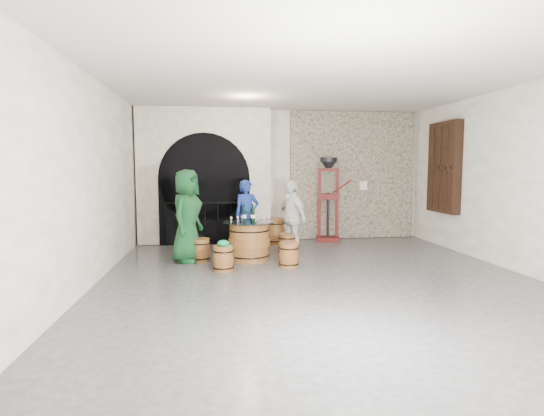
{
  "coord_description": "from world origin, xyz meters",
  "views": [
    {
      "loc": [
        -1.59,
        -6.47,
        1.79
      ],
      "look_at": [
        -0.6,
        1.28,
        1.05
      ],
      "focal_mm": 28.0,
      "sensor_mm": 36.0,
      "label": 1
    }
  ],
  "objects": [
    {
      "name": "ground",
      "position": [
        0.0,
        0.0,
        0.0
      ],
      "size": [
        8.0,
        8.0,
        0.0
      ],
      "primitive_type": "plane",
      "color": "#323235",
      "rests_on": "ground"
    },
    {
      "name": "wall_back",
      "position": [
        0.0,
        4.0,
        1.6
      ],
      "size": [
        8.0,
        0.0,
        8.0
      ],
      "primitive_type": "plane",
      "rotation": [
        1.57,
        0.0,
        0.0
      ],
      "color": "white",
      "rests_on": "ground"
    },
    {
      "name": "wall_front",
      "position": [
        0.0,
        -4.0,
        1.6
      ],
      "size": [
        8.0,
        0.0,
        8.0
      ],
      "primitive_type": "plane",
      "rotation": [
        -1.57,
        0.0,
        0.0
      ],
      "color": "white",
      "rests_on": "ground"
    },
    {
      "name": "wall_left",
      "position": [
        -3.5,
        0.0,
        1.6
      ],
      "size": [
        0.0,
        8.0,
        8.0
      ],
      "primitive_type": "plane",
      "rotation": [
        1.57,
        0.0,
        1.57
      ],
      "color": "white",
      "rests_on": "ground"
    },
    {
      "name": "wall_right",
      "position": [
        3.5,
        0.0,
        1.6
      ],
      "size": [
        0.0,
        8.0,
        8.0
      ],
      "primitive_type": "plane",
      "rotation": [
        1.57,
        0.0,
        -1.57
      ],
      "color": "white",
      "rests_on": "ground"
    },
    {
      "name": "ceiling",
      "position": [
        0.0,
        0.0,
        3.2
      ],
      "size": [
        8.0,
        8.0,
        0.0
      ],
      "primitive_type": "plane",
      "rotation": [
        3.14,
        0.0,
        0.0
      ],
      "color": "beige",
      "rests_on": "wall_back"
    },
    {
      "name": "stone_facing_panel",
      "position": [
        1.8,
        3.94,
        1.6
      ],
      "size": [
        3.2,
        0.12,
        3.18
      ],
      "primitive_type": "cube",
      "color": "gray",
      "rests_on": "ground"
    },
    {
      "name": "arched_opening",
      "position": [
        -1.9,
        3.74,
        1.58
      ],
      "size": [
        3.1,
        0.6,
        3.19
      ],
      "color": "white",
      "rests_on": "ground"
    },
    {
      "name": "shuttered_window",
      "position": [
        3.38,
        2.4,
        1.8
      ],
      "size": [
        0.23,
        1.1,
        2.0
      ],
      "color": "black",
      "rests_on": "wall_right"
    },
    {
      "name": "barrel_table",
      "position": [
        -1.01,
        1.63,
        0.38
      ],
      "size": [
        0.98,
        0.98,
        0.76
      ],
      "color": "brown",
      "rests_on": "ground"
    },
    {
      "name": "barrel_stool_left",
      "position": [
        -1.94,
        1.67,
        0.22
      ],
      "size": [
        0.38,
        0.38,
        0.44
      ],
      "color": "brown",
      "rests_on": "ground"
    },
    {
      "name": "barrel_stool_far",
      "position": [
        -0.98,
        2.56,
        0.22
      ],
      "size": [
        0.38,
        0.38,
        0.44
      ],
      "color": "brown",
      "rests_on": "ground"
    },
    {
      "name": "barrel_stool_right",
      "position": [
        -0.18,
        2.07,
        0.22
      ],
      "size": [
        0.38,
        0.38,
        0.44
      ],
      "color": "brown",
      "rests_on": "ground"
    },
    {
      "name": "barrel_stool_near_right",
      "position": [
        -0.33,
        0.98,
        0.22
      ],
      "size": [
        0.38,
        0.38,
        0.44
      ],
      "color": "brown",
      "rests_on": "ground"
    },
    {
      "name": "barrel_stool_near_left",
      "position": [
        -1.51,
        0.84,
        0.22
      ],
      "size": [
        0.38,
        0.38,
        0.44
      ],
      "color": "brown",
      "rests_on": "ground"
    },
    {
      "name": "green_cap",
      "position": [
        -1.51,
        0.84,
        0.48
      ],
      "size": [
        0.25,
        0.2,
        0.11
      ],
      "color": "#0C8952",
      "rests_on": "barrel_stool_near_left"
    },
    {
      "name": "person_green",
      "position": [
        -2.19,
        1.68,
        0.88
      ],
      "size": [
        0.84,
        1.01,
        1.77
      ],
      "primitive_type": "imported",
      "rotation": [
        0.0,
        0.0,
        1.2
      ],
      "color": "#113E1D",
      "rests_on": "ground"
    },
    {
      "name": "person_blue",
      "position": [
        -0.98,
        2.68,
        0.77
      ],
      "size": [
        0.65,
        0.53,
        1.53
      ],
      "primitive_type": "imported",
      "rotation": [
        0.0,
        0.0,
        0.33
      ],
      "color": "navy",
      "rests_on": "ground"
    },
    {
      "name": "person_white",
      "position": [
        -0.09,
        2.12,
        0.77
      ],
      "size": [
        0.72,
        0.97,
        1.53
      ],
      "primitive_type": "imported",
      "rotation": [
        0.0,
        0.0,
        -1.13
      ],
      "color": "white",
      "rests_on": "ground"
    },
    {
      "name": "wine_bottle_left",
      "position": [
        -1.09,
        1.64,
        0.89
      ],
      "size": [
        0.08,
        0.08,
        0.32
      ],
      "color": "black",
      "rests_on": "barrel_table"
    },
    {
      "name": "wine_bottle_center",
      "position": [
        -0.93,
        1.61,
        0.89
      ],
      "size": [
        0.08,
        0.08,
        0.32
      ],
      "color": "black",
      "rests_on": "barrel_table"
    },
    {
      "name": "wine_bottle_right",
      "position": [
        -0.93,
        1.79,
        0.89
      ],
      "size": [
        0.08,
        0.08,
        0.32
      ],
      "color": "black",
      "rests_on": "barrel_table"
    },
    {
      "name": "tasting_glass_a",
      "position": [
        -1.35,
        1.62,
        0.81
      ],
      "size": [
        0.05,
        0.05,
        0.1
      ],
      "primitive_type": null,
      "color": "#AE5721",
      "rests_on": "barrel_table"
    },
    {
      "name": "tasting_glass_b",
      "position": [
        -0.63,
        1.6,
        0.81
      ],
      "size": [
        0.05,
        0.05,
        0.1
      ],
      "primitive_type": null,
      "color": "#AE5721",
      "rests_on": "barrel_table"
    },
    {
      "name": "tasting_glass_c",
      "position": [
        -1.13,
        1.78,
        0.81
      ],
      "size": [
        0.05,
        0.05,
        0.1
      ],
      "primitive_type": null,
      "color": "#AE5721",
      "rests_on": "barrel_table"
    },
    {
      "name": "tasting_glass_d",
      "position": [
        -0.82,
        1.93,
        0.81
      ],
      "size": [
        0.05,
        0.05,
        0.1
      ],
      "primitive_type": null,
      "color": "#AE5721",
      "rests_on": "barrel_table"
    },
    {
      "name": "tasting_glass_e",
      "position": [
        -0.74,
        1.47,
        0.81
      ],
      "size": [
        0.05,
        0.05,
        0.1
      ],
      "primitive_type": null,
      "color": "#AE5721",
      "rests_on": "barrel_table"
    },
    {
      "name": "tasting_glass_f",
      "position": [
        -1.22,
        1.72,
        0.81
      ],
      "size": [
        0.05,
        0.05,
        0.1
      ],
      "primitive_type": null,
      "color": "#AE5721",
      "rests_on": "barrel_table"
    },
    {
      "name": "side_barrel",
      "position": [
        -0.27,
        3.29,
        0.3
      ],
      "size": [
        0.46,
        0.46,
        0.61
      ],
      "rotation": [
        0.0,
        0.0,
        0.34
      ],
      "color": "brown",
      "rests_on": "ground"
    },
    {
      "name": "corking_press",
      "position": [
        1.07,
        3.56,
        1.18
      ],
      "size": [
        0.85,
        0.56,
        2.04
      ],
      "rotation": [
        0.0,
        0.0,
        -0.21
      ],
      "color": "#51110D",
      "rests_on": "ground"
    },
    {
      "name": "control_box",
      "position": [
        2.05,
        3.86,
        1.35
      ],
      "size": [
        0.18,
        0.1,
        0.22
      ],
      "primitive_type": "cube",
      "color": "silver",
      "rests_on": "wall_back"
    }
  ]
}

